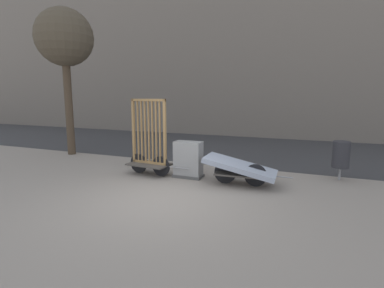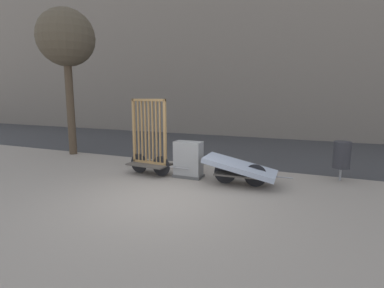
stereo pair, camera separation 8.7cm
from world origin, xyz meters
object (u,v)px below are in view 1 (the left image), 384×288
at_px(utility_cabinet, 188,161).
at_px(trash_bin, 341,155).
at_px(bike_cart_with_mattress, 240,168).
at_px(street_tree, 64,39).
at_px(bike_cart_with_bedframe, 149,150).

distance_m(utility_cabinet, trash_bin, 4.19).
height_order(bike_cart_with_mattress, street_tree, street_tree).
xyz_separation_m(bike_cart_with_bedframe, street_tree, (-4.44, 1.49, 3.63)).
bearing_deg(utility_cabinet, street_tree, 166.70).
relative_size(bike_cart_with_bedframe, bike_cart_with_mattress, 0.98).
xyz_separation_m(bike_cart_with_mattress, trash_bin, (2.43, 1.49, 0.26)).
height_order(bike_cart_with_bedframe, utility_cabinet, bike_cart_with_bedframe).
height_order(trash_bin, street_tree, street_tree).
relative_size(bike_cart_with_bedframe, utility_cabinet, 2.15).
height_order(bike_cart_with_bedframe, street_tree, street_tree).
distance_m(bike_cart_with_bedframe, trash_bin, 5.35).
bearing_deg(utility_cabinet, trash_bin, 18.43).
distance_m(bike_cart_with_mattress, trash_bin, 2.86).
bearing_deg(trash_bin, bike_cart_with_mattress, -148.45).
relative_size(bike_cart_with_mattress, street_tree, 0.41).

